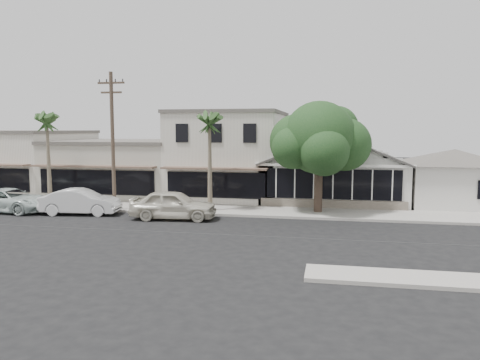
% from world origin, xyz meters
% --- Properties ---
extents(ground, '(140.00, 140.00, 0.00)m').
position_xyz_m(ground, '(0.00, 0.00, 0.00)').
color(ground, black).
rests_on(ground, ground).
extents(sidewalk_north, '(90.00, 3.50, 0.15)m').
position_xyz_m(sidewalk_north, '(-8.00, 6.75, 0.07)').
color(sidewalk_north, '#9E9991').
rests_on(sidewalk_north, ground).
extents(corner_shop, '(10.40, 8.60, 5.10)m').
position_xyz_m(corner_shop, '(5.00, 12.47, 2.62)').
color(corner_shop, white).
rests_on(corner_shop, ground).
extents(side_cottage, '(6.00, 6.00, 3.00)m').
position_xyz_m(side_cottage, '(13.20, 11.50, 1.50)').
color(side_cottage, white).
rests_on(side_cottage, ground).
extents(row_building_near, '(8.00, 10.00, 6.50)m').
position_xyz_m(row_building_near, '(-3.00, 13.50, 3.25)').
color(row_building_near, silver).
rests_on(row_building_near, ground).
extents(row_building_midnear, '(10.00, 10.00, 4.20)m').
position_xyz_m(row_building_midnear, '(-12.00, 13.50, 2.10)').
color(row_building_midnear, '#B7B5A5').
rests_on(row_building_midnear, ground).
extents(row_building_midfar, '(11.00, 10.00, 5.00)m').
position_xyz_m(row_building_midfar, '(-22.50, 13.50, 2.50)').
color(row_building_midfar, silver).
rests_on(row_building_midfar, ground).
extents(utility_pole, '(1.80, 0.24, 9.00)m').
position_xyz_m(utility_pole, '(-9.00, 5.20, 4.79)').
color(utility_pole, brown).
rests_on(utility_pole, ground).
extents(car_0, '(5.31, 2.50, 1.76)m').
position_xyz_m(car_0, '(-4.36, 3.48, 0.88)').
color(car_0, beige).
rests_on(car_0, ground).
extents(car_1, '(5.09, 2.32, 1.62)m').
position_xyz_m(car_1, '(-10.65, 3.84, 0.81)').
color(car_1, silver).
rests_on(car_1, ground).
extents(car_2, '(5.59, 2.75, 1.53)m').
position_xyz_m(car_2, '(-15.65, 3.77, 0.76)').
color(car_2, silver).
rests_on(car_2, ground).
extents(shade_tree, '(6.43, 5.81, 7.13)m').
position_xyz_m(shade_tree, '(4.03, 7.12, 4.70)').
color(shade_tree, '#433329').
rests_on(shade_tree, ground).
extents(palm_east, '(2.90, 2.90, 6.79)m').
position_xyz_m(palm_east, '(-2.80, 6.14, 5.78)').
color(palm_east, '#726651').
rests_on(palm_east, ground).
extents(palm_mid, '(2.35, 2.35, 6.87)m').
position_xyz_m(palm_mid, '(-14.66, 6.73, 5.87)').
color(palm_mid, '#726651').
rests_on(palm_mid, ground).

